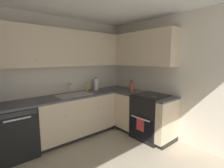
{
  "coord_description": "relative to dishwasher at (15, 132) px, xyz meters",
  "views": [
    {
      "loc": [
        -1.11,
        -1.56,
        1.6
      ],
      "look_at": [
        0.95,
        0.86,
        1.11
      ],
      "focal_mm": 26.49,
      "sensor_mm": 36.0,
      "label": 1
    }
  ],
  "objects": [
    {
      "name": "wall_back",
      "position": [
        0.67,
        0.33,
        0.79
      ],
      "size": [
        3.81,
        0.05,
        2.42
      ],
      "primitive_type": "cube",
      "color": "beige",
      "rests_on": "ground_plane"
    },
    {
      "name": "wall_right",
      "position": [
        2.55,
        -1.41,
        0.79
      ],
      "size": [
        0.05,
        3.52,
        2.42
      ],
      "primitive_type": "cube",
      "color": "beige",
      "rests_on": "ground_plane"
    },
    {
      "name": "dishwasher",
      "position": [
        0.0,
        0.0,
        0.0
      ],
      "size": [
        0.6,
        0.63,
        0.85
      ],
      "color": "black",
      "rests_on": "ground_plane"
    },
    {
      "name": "lower_cabinets_back",
      "position": [
        1.11,
        0.0,
        0.0
      ],
      "size": [
        1.62,
        0.62,
        0.85
      ],
      "color": "beige",
      "rests_on": "ground_plane"
    },
    {
      "name": "countertop_back",
      "position": [
        1.11,
        0.0,
        0.44
      ],
      "size": [
        2.82,
        0.6,
        0.03
      ],
      "primitive_type": "cube",
      "color": "#4C4C51",
      "rests_on": "lower_cabinets_back"
    },
    {
      "name": "lower_cabinets_right",
      "position": [
        2.22,
        -0.75,
        0.0
      ],
      "size": [
        0.62,
        1.2,
        0.85
      ],
      "color": "beige",
      "rests_on": "ground_plane"
    },
    {
      "name": "countertop_right",
      "position": [
        2.22,
        -0.75,
        0.44
      ],
      "size": [
        0.6,
        1.2,
        0.03
      ],
      "color": "#4C4C51",
      "rests_on": "lower_cabinets_right"
    },
    {
      "name": "oven_range",
      "position": [
        2.24,
        -1.05,
        0.02
      ],
      "size": [
        0.68,
        0.62,
        1.03
      ],
      "color": "black",
      "rests_on": "ground_plane"
    },
    {
      "name": "upper_cabinets_back",
      "position": [
        0.95,
        0.14,
        1.38
      ],
      "size": [
        2.5,
        0.34,
        0.7
      ],
      "color": "beige"
    },
    {
      "name": "upper_cabinets_right",
      "position": [
        2.36,
        -0.56,
        1.38
      ],
      "size": [
        0.32,
        1.73,
        0.7
      ],
      "color": "beige"
    },
    {
      "name": "sink",
      "position": [
        1.08,
        -0.03,
        0.42
      ],
      "size": [
        0.68,
        0.4,
        0.1
      ],
      "color": "#B7B7BC",
      "rests_on": "countertop_back"
    },
    {
      "name": "faucet",
      "position": [
        1.08,
        0.18,
        0.59
      ],
      "size": [
        0.07,
        0.16,
        0.22
      ],
      "color": "silver",
      "rests_on": "countertop_back"
    },
    {
      "name": "soap_bottle",
      "position": [
        1.5,
        0.18,
        0.54
      ],
      "size": [
        0.05,
        0.05,
        0.19
      ],
      "color": "gold",
      "rests_on": "countertop_back"
    },
    {
      "name": "paper_towel_roll",
      "position": [
        1.74,
        0.16,
        0.58
      ],
      "size": [
        0.11,
        0.11,
        0.31
      ],
      "color": "white",
      "rests_on": "countertop_back"
    },
    {
      "name": "oil_bottle",
      "position": [
        2.22,
        -0.51,
        0.57
      ],
      "size": [
        0.08,
        0.08,
        0.25
      ],
      "color": "#BF4C3F",
      "rests_on": "countertop_right"
    }
  ]
}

